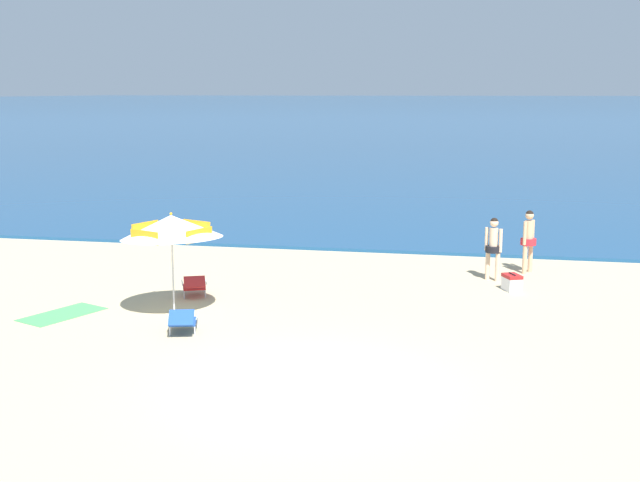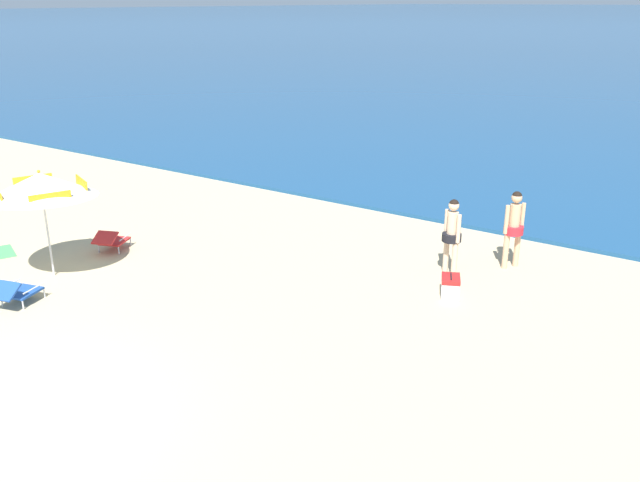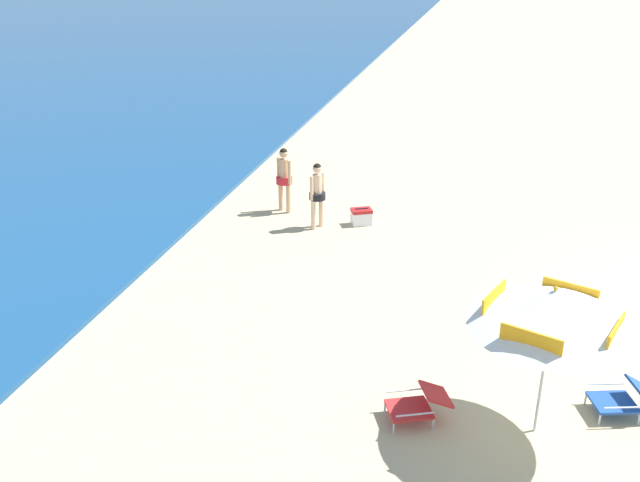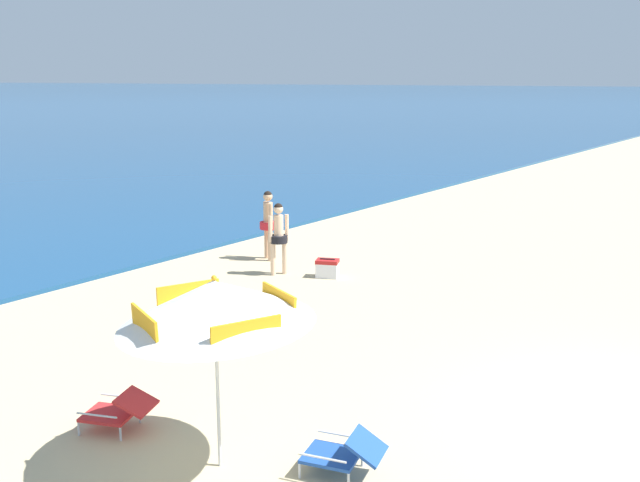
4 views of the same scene
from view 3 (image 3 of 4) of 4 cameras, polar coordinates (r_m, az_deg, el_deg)
name	(u,v)px [view 3 (image 3 of 4)]	position (r m, az deg, el deg)	size (l,w,h in m)	color
beach_umbrella_striped_main	(553,308)	(9.20, 19.11, -5.36)	(3.09, 3.09, 2.26)	silver
lounge_chair_under_umbrella	(418,404)	(9.90, 8.34, -13.49)	(0.82, 1.01, 0.51)	red
lounge_chair_beside_umbrella	(624,398)	(10.83, 24.32, -12.03)	(0.75, 1.00, 0.52)	#1E4799
person_standing_near_shore	(284,175)	(17.27, -3.06, 5.57)	(0.41, 0.44, 1.69)	#D8A87F
person_standing_beside	(317,191)	(16.16, -0.24, 4.25)	(0.43, 0.40, 1.63)	beige
cooler_box	(361,217)	(16.65, 3.52, 2.08)	(0.52, 0.60, 0.43)	white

